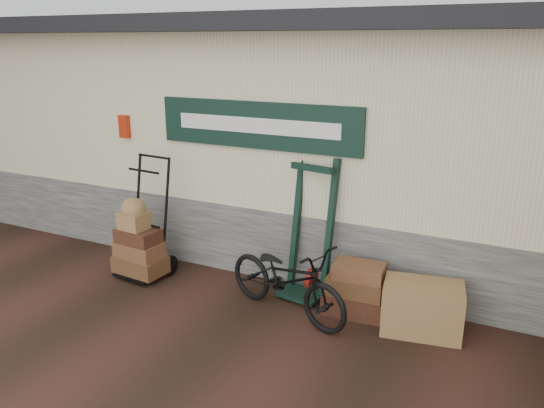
{
  "coord_description": "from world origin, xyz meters",
  "views": [
    {
      "loc": [
        2.59,
        -4.52,
        2.9
      ],
      "look_at": [
        -0.07,
        0.9,
        1.03
      ],
      "focal_mm": 35.0,
      "sensor_mm": 36.0,
      "label": 1
    }
  ],
  "objects_px": {
    "porter_trolley": "(147,216)",
    "bicycle": "(287,275)",
    "green_barrow": "(310,229)",
    "wicker_hamper": "(422,308)",
    "suitcase_stack": "(356,288)"
  },
  "relations": [
    {
      "from": "porter_trolley",
      "to": "bicycle",
      "type": "height_order",
      "value": "porter_trolley"
    },
    {
      "from": "green_barrow",
      "to": "wicker_hamper",
      "type": "xyz_separation_m",
      "value": [
        1.37,
        -0.27,
        -0.56
      ]
    },
    {
      "from": "suitcase_stack",
      "to": "green_barrow",
      "type": "bearing_deg",
      "value": 162.2
    },
    {
      "from": "green_barrow",
      "to": "wicker_hamper",
      "type": "relative_size",
      "value": 2.07
    },
    {
      "from": "bicycle",
      "to": "wicker_hamper",
      "type": "bearing_deg",
      "value": -60.13
    },
    {
      "from": "green_barrow",
      "to": "suitcase_stack",
      "type": "relative_size",
      "value": 2.43
    },
    {
      "from": "green_barrow",
      "to": "wicker_hamper",
      "type": "distance_m",
      "value": 1.51
    },
    {
      "from": "wicker_hamper",
      "to": "bicycle",
      "type": "xyz_separation_m",
      "value": [
        -1.4,
        -0.3,
        0.22
      ]
    },
    {
      "from": "green_barrow",
      "to": "wicker_hamper",
      "type": "height_order",
      "value": "green_barrow"
    },
    {
      "from": "porter_trolley",
      "to": "green_barrow",
      "type": "xyz_separation_m",
      "value": [
        2.09,
        0.35,
        0.04
      ]
    },
    {
      "from": "porter_trolley",
      "to": "wicker_hamper",
      "type": "height_order",
      "value": "porter_trolley"
    },
    {
      "from": "wicker_hamper",
      "to": "suitcase_stack",
      "type": "bearing_deg",
      "value": 174.57
    },
    {
      "from": "green_barrow",
      "to": "porter_trolley",
      "type": "bearing_deg",
      "value": -160.01
    },
    {
      "from": "green_barrow",
      "to": "bicycle",
      "type": "bearing_deg",
      "value": -82.55
    },
    {
      "from": "green_barrow",
      "to": "bicycle",
      "type": "relative_size",
      "value": 1.0
    }
  ]
}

